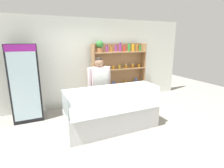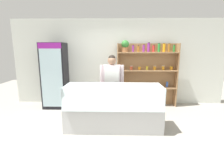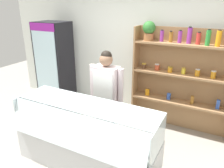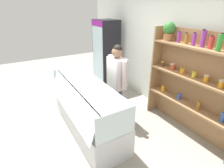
{
  "view_description": "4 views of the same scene",
  "coord_description": "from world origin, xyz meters",
  "px_view_note": "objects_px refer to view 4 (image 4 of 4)",
  "views": [
    {
      "loc": [
        -1.71,
        -3.38,
        2.04
      ],
      "look_at": [
        0.17,
        0.74,
        0.9
      ],
      "focal_mm": 28.0,
      "sensor_mm": 36.0,
      "label": 1
    },
    {
      "loc": [
        -0.07,
        -3.71,
        1.81
      ],
      "look_at": [
        -0.18,
        0.63,
        0.9
      ],
      "focal_mm": 28.0,
      "sensor_mm": 36.0,
      "label": 2
    },
    {
      "loc": [
        1.46,
        -2.22,
        2.35
      ],
      "look_at": [
        -0.05,
        0.68,
        1.12
      ],
      "focal_mm": 35.0,
      "sensor_mm": 36.0,
      "label": 3
    },
    {
      "loc": [
        2.6,
        -1.04,
        2.3
      ],
      "look_at": [
        0.17,
        0.4,
        1.04
      ],
      "focal_mm": 28.0,
      "sensor_mm": 36.0,
      "label": 4
    }
  ],
  "objects_px": {
    "drinks_fridge": "(106,54)",
    "deli_display_case": "(87,116)",
    "shop_clerk": "(117,78)",
    "shelving_unit": "(193,76)"
  },
  "relations": [
    {
      "from": "drinks_fridge",
      "to": "deli_display_case",
      "type": "relative_size",
      "value": 0.91
    },
    {
      "from": "drinks_fridge",
      "to": "deli_display_case",
      "type": "height_order",
      "value": "drinks_fridge"
    },
    {
      "from": "drinks_fridge",
      "to": "deli_display_case",
      "type": "xyz_separation_m",
      "value": [
        1.79,
        -1.43,
        -0.67
      ]
    },
    {
      "from": "drinks_fridge",
      "to": "deli_display_case",
      "type": "distance_m",
      "value": 2.38
    },
    {
      "from": "drinks_fridge",
      "to": "shelving_unit",
      "type": "bearing_deg",
      "value": 5.43
    },
    {
      "from": "drinks_fridge",
      "to": "shop_clerk",
      "type": "bearing_deg",
      "value": -22.52
    },
    {
      "from": "drinks_fridge",
      "to": "deli_display_case",
      "type": "bearing_deg",
      "value": -38.59
    },
    {
      "from": "drinks_fridge",
      "to": "shelving_unit",
      "type": "distance_m",
      "value": 2.77
    },
    {
      "from": "drinks_fridge",
      "to": "shop_clerk",
      "type": "xyz_separation_m",
      "value": [
        1.74,
        -0.72,
        -0.01
      ]
    },
    {
      "from": "deli_display_case",
      "to": "shop_clerk",
      "type": "bearing_deg",
      "value": 93.82
    }
  ]
}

